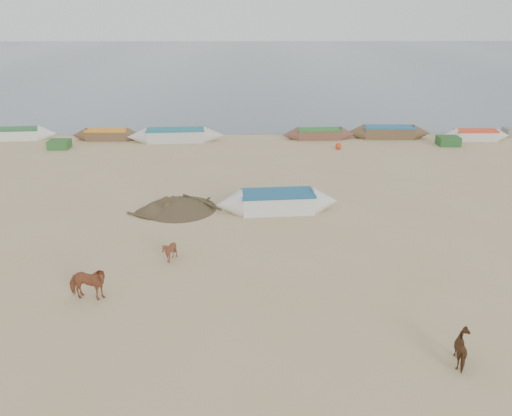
{
  "coord_description": "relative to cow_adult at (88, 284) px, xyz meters",
  "views": [
    {
      "loc": [
        -0.25,
        -16.48,
        9.22
      ],
      "look_at": [
        0.0,
        4.0,
        1.0
      ],
      "focal_mm": 35.0,
      "sensor_mm": 36.0,
      "label": 1
    }
  ],
  "objects": [
    {
      "name": "calf_front",
      "position": [
        2.33,
        2.75,
        -0.18
      ],
      "size": [
        1.02,
        0.99,
        0.87
      ],
      "primitive_type": "imported",
      "rotation": [
        0.0,
        0.0,
        -1.1
      ],
      "color": "brown",
      "rests_on": "ground"
    },
    {
      "name": "ground",
      "position": [
        5.74,
        1.81,
        -0.61
      ],
      "size": [
        140.0,
        140.0,
        0.0
      ],
      "primitive_type": "plane",
      "color": "tan",
      "rests_on": "ground"
    },
    {
      "name": "near_canoe",
      "position": [
        6.82,
        7.88,
        -0.12
      ],
      "size": [
        6.03,
        1.95,
        0.99
      ],
      "primitive_type": null,
      "rotation": [
        0.0,
        0.0,
        0.08
      ],
      "color": "silver",
      "rests_on": "ground"
    },
    {
      "name": "waterline_canoes",
      "position": [
        5.58,
        22.47,
        -0.18
      ],
      "size": [
        54.95,
        3.72,
        0.96
      ],
      "color": "brown",
      "rests_on": "ground"
    },
    {
      "name": "beach_clutter",
      "position": [
        9.79,
        21.23,
        -0.31
      ],
      "size": [
        42.43,
        4.62,
        0.64
      ],
      "color": "#2F642D",
      "rests_on": "ground"
    },
    {
      "name": "calf_right",
      "position": [
        11.42,
        -3.43,
        -0.15
      ],
      "size": [
        0.97,
        1.07,
        0.92
      ],
      "primitive_type": "imported",
      "rotation": [
        0.0,
        0.0,
        1.8
      ],
      "color": "#55341B",
      "rests_on": "ground"
    },
    {
      "name": "sea",
      "position": [
        5.74,
        83.81,
        -0.6
      ],
      "size": [
        160.0,
        160.0,
        0.0
      ],
      "primitive_type": "plane",
      "color": "slate",
      "rests_on": "ground"
    },
    {
      "name": "debris_pile",
      "position": [
        2.0,
        8.24,
        -0.37
      ],
      "size": [
        3.86,
        3.86,
        0.49
      ],
      "primitive_type": "cone",
      "rotation": [
        0.0,
        0.0,
        0.06
      ],
      "color": "brown",
      "rests_on": "ground"
    },
    {
      "name": "cow_adult",
      "position": [
        0.0,
        0.0,
        0.0
      ],
      "size": [
        1.52,
        0.84,
        1.22
      ],
      "primitive_type": "imported",
      "rotation": [
        0.0,
        0.0,
        1.44
      ],
      "color": "brown",
      "rests_on": "ground"
    }
  ]
}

